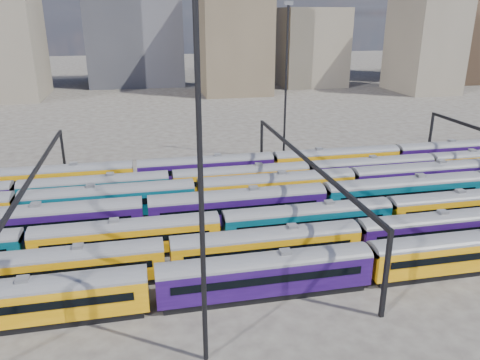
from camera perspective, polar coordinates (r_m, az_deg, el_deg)
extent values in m
plane|color=#3C3733|center=(55.74, -2.26, -5.65)|extent=(500.00, 500.00, 0.00)
cube|color=black|center=(43.08, -24.21, -15.35)|extent=(18.13, 2.35, 0.67)
cube|color=#BB7A07|center=(42.17, -24.54, -13.42)|extent=(19.09, 2.77, 2.77)
cylinder|color=#4C4C51|center=(41.47, -24.81, -11.80)|extent=(19.09, 2.77, 2.77)
cube|color=black|center=(40.84, -25.00, -14.08)|extent=(16.80, 0.06, 0.72)
cube|color=black|center=(43.16, -24.23, -12.05)|extent=(16.80, 0.06, 0.72)
cube|color=slate|center=(41.11, -24.96, -10.92)|extent=(0.95, 0.86, 0.33)
cube|color=black|center=(43.00, 3.05, -13.48)|extent=(18.13, 2.35, 0.67)
cube|color=#1B083E|center=(42.08, 3.09, -11.52)|extent=(19.09, 2.77, 2.77)
cylinder|color=#4C4C51|center=(41.38, 3.12, -9.88)|extent=(19.09, 2.77, 2.77)
cube|color=black|center=(40.76, 3.62, -12.11)|extent=(16.80, 0.06, 0.72)
cube|color=black|center=(43.08, 2.61, -10.20)|extent=(16.80, 0.06, 0.72)
cube|color=slate|center=(41.02, 3.14, -8.98)|extent=(0.95, 0.86, 0.33)
cube|color=black|center=(51.15, 25.21, -9.72)|extent=(18.13, 2.35, 0.67)
cube|color=#BB7A07|center=(50.39, 25.49, -8.01)|extent=(19.09, 2.77, 2.77)
cylinder|color=#4C4C51|center=(49.81, 25.73, -6.59)|extent=(19.09, 2.77, 2.77)
cube|color=black|center=(49.29, 26.51, -8.37)|extent=(16.80, 0.06, 0.72)
cube|color=black|center=(51.23, 24.62, -7.01)|extent=(16.80, 0.06, 0.72)
cube|color=slate|center=(49.51, 25.85, -5.83)|extent=(0.95, 0.86, 0.33)
cube|color=black|center=(46.86, -20.89, -11.87)|extent=(17.82, 2.31, 0.66)
cube|color=#BB7A07|center=(46.03, -21.14, -10.07)|extent=(18.75, 2.72, 2.72)
cylinder|color=#4C4C51|center=(45.41, -21.36, -8.57)|extent=(18.75, 2.72, 2.72)
cube|color=black|center=(44.69, -21.44, -10.57)|extent=(16.50, 0.06, 0.70)
cube|color=black|center=(47.08, -20.96, -8.90)|extent=(16.50, 0.06, 0.70)
cube|color=slate|center=(45.08, -21.47, -7.76)|extent=(0.94, 0.84, 0.33)
cube|color=black|center=(47.44, 3.16, -10.05)|extent=(17.82, 2.31, 0.66)
cube|color=#BB7A07|center=(46.63, 3.20, -8.25)|extent=(18.75, 2.72, 2.72)
cylinder|color=#4C4C51|center=(46.01, 3.24, -6.75)|extent=(18.75, 2.72, 2.72)
cube|color=black|center=(45.30, 3.67, -8.68)|extent=(16.50, 0.06, 0.70)
cube|color=black|center=(47.66, 2.78, -7.15)|extent=(16.50, 0.06, 0.70)
cube|color=slate|center=(45.69, 3.25, -5.94)|extent=(0.94, 0.84, 0.33)
cube|color=black|center=(55.27, 23.09, -7.20)|extent=(17.82, 2.31, 0.66)
cube|color=#1B083E|center=(54.57, 23.33, -5.61)|extent=(18.75, 2.72, 2.72)
cylinder|color=#4C4C51|center=(54.04, 23.52, -4.30)|extent=(18.75, 2.72, 2.72)
cube|color=black|center=(53.44, 24.20, -5.89)|extent=(16.50, 0.06, 0.70)
cube|color=black|center=(55.46, 22.58, -4.73)|extent=(16.50, 0.06, 0.70)
cube|color=slate|center=(53.77, 23.62, -3.59)|extent=(0.94, 0.84, 0.33)
cube|color=black|center=(50.54, -13.39, -8.62)|extent=(17.94, 2.33, 0.66)
cube|color=#BB7A07|center=(49.78, -13.55, -6.89)|extent=(18.89, 2.74, 2.74)
cylinder|color=#4C4C51|center=(49.19, -13.67, -5.46)|extent=(18.89, 2.74, 2.74)
cube|color=black|center=(48.38, -13.60, -7.27)|extent=(16.62, 0.06, 0.71)
cube|color=black|center=(50.89, -13.55, -5.87)|extent=(16.62, 0.06, 0.71)
cube|color=slate|center=(48.89, -13.74, -4.69)|extent=(0.94, 0.85, 0.33)
cube|color=black|center=(53.33, 8.12, -6.68)|extent=(17.94, 2.33, 0.66)
cube|color=#043647|center=(52.60, 8.21, -5.02)|extent=(18.89, 2.74, 2.74)
cylinder|color=#4C4C51|center=(52.05, 8.28, -3.65)|extent=(18.89, 2.74, 2.74)
cube|color=black|center=(51.29, 8.76, -5.32)|extent=(16.62, 0.06, 0.71)
cube|color=black|center=(53.66, 7.73, -4.10)|extent=(16.62, 0.06, 0.71)
cube|color=slate|center=(51.77, 8.32, -2.91)|extent=(0.94, 0.85, 0.33)
cube|color=black|center=(62.40, 25.26, -4.45)|extent=(17.94, 2.33, 0.66)
cube|color=#BB7A07|center=(61.78, 25.48, -3.00)|extent=(18.89, 2.74, 2.74)
cylinder|color=#4C4C51|center=(61.31, 25.67, -1.82)|extent=(18.89, 2.74, 2.74)
cube|color=black|center=(60.66, 26.30, -3.20)|extent=(16.62, 0.06, 0.71)
cube|color=black|center=(62.68, 24.78, -2.26)|extent=(16.62, 0.06, 0.71)
cube|color=slate|center=(61.07, 25.77, -1.18)|extent=(0.94, 0.85, 0.33)
cube|color=black|center=(56.05, -22.35, -6.67)|extent=(19.77, 2.56, 0.73)
cube|color=#1B083E|center=(55.29, -22.60, -4.92)|extent=(20.81, 3.02, 3.02)
cylinder|color=#4C4C51|center=(54.72, -22.80, -3.48)|extent=(20.81, 3.02, 3.02)
cube|color=black|center=(53.78, -22.91, -5.24)|extent=(18.31, 0.06, 0.78)
cube|color=black|center=(56.53, -22.40, -3.96)|extent=(18.31, 0.06, 0.78)
cube|color=slate|center=(54.43, -22.91, -2.70)|extent=(1.04, 0.94, 0.36)
cube|color=black|center=(55.92, -0.24, -5.14)|extent=(19.77, 2.56, 0.73)
cube|color=#1B083E|center=(55.16, -0.24, -3.37)|extent=(20.81, 3.02, 3.02)
cylinder|color=#4C4C51|center=(54.58, -0.25, -1.91)|extent=(20.81, 3.02, 3.02)
cube|color=black|center=(53.64, 0.09, -3.64)|extent=(18.31, 0.06, 0.78)
cube|color=black|center=(56.40, -0.56, -2.44)|extent=(18.31, 0.06, 0.78)
cube|color=slate|center=(54.29, -0.25, -1.13)|extent=(1.04, 0.94, 0.36)
cube|color=black|center=(63.47, 19.07, -3.17)|extent=(19.77, 2.56, 0.73)
cube|color=#043647|center=(62.80, 19.26, -1.59)|extent=(20.81, 3.02, 3.02)
cylinder|color=#4C4C51|center=(62.30, 19.41, -0.30)|extent=(20.81, 3.02, 3.02)
cube|color=black|center=(61.47, 20.01, -1.77)|extent=(18.31, 0.06, 0.78)
cube|color=black|center=(63.89, 18.61, -0.80)|extent=(18.31, 0.06, 0.78)
cube|color=slate|center=(62.04, 19.49, 0.40)|extent=(1.04, 0.94, 0.36)
cube|color=black|center=(59.68, -15.43, -4.24)|extent=(19.42, 2.52, 0.72)
cube|color=#043647|center=(58.99, -15.59, -2.60)|extent=(20.44, 2.96, 2.96)
cylinder|color=#4C4C51|center=(58.46, -15.72, -1.26)|extent=(20.44, 2.96, 2.96)
cube|color=black|center=(57.46, -15.69, -2.83)|extent=(17.99, 0.06, 0.77)
cube|color=black|center=(60.25, -15.55, -1.76)|extent=(17.99, 0.06, 0.77)
cube|color=slate|center=(58.19, -15.79, -0.53)|extent=(1.02, 0.92, 0.36)
cube|color=black|center=(61.76, 4.41, -2.72)|extent=(19.42, 2.52, 0.72)
cube|color=#BB7A07|center=(61.08, 4.46, -1.13)|extent=(20.44, 2.96, 2.96)
cylinder|color=#4C4C51|center=(60.58, 4.49, 0.18)|extent=(20.44, 2.96, 2.96)
cube|color=black|center=(59.62, 4.87, -1.31)|extent=(17.99, 0.06, 0.77)
cube|color=black|center=(62.31, 4.08, -0.34)|extent=(17.99, 0.06, 0.77)
cube|color=slate|center=(60.32, 4.51, 0.89)|extent=(1.02, 0.92, 0.36)
cube|color=black|center=(70.37, 21.10, -1.19)|extent=(19.42, 2.52, 0.72)
cube|color=#1B083E|center=(69.78, 21.28, 0.23)|extent=(20.44, 2.96, 2.96)
cylinder|color=#4C4C51|center=(69.33, 21.43, 1.38)|extent=(20.44, 2.96, 2.96)
cube|color=black|center=(68.49, 21.98, 0.10)|extent=(17.99, 0.06, 0.77)
cube|color=black|center=(70.85, 20.68, 0.89)|extent=(17.99, 0.06, 0.77)
cube|color=slate|center=(69.11, 21.51, 2.00)|extent=(1.02, 0.92, 0.36)
cube|color=black|center=(64.48, -17.01, -2.61)|extent=(17.90, 2.32, 0.66)
cube|color=#043647|center=(63.88, -17.16, -1.20)|extent=(18.84, 2.73, 2.73)
cylinder|color=#4C4C51|center=(63.43, -17.28, -0.04)|extent=(18.84, 2.73, 2.73)
cube|color=black|center=(62.48, -17.28, -1.36)|extent=(16.58, 0.06, 0.71)
cube|color=black|center=(65.07, -17.10, -0.50)|extent=(16.58, 0.06, 0.71)
cube|color=slate|center=(63.20, -17.35, 0.58)|extent=(0.94, 0.85, 0.33)
cube|color=black|center=(65.43, 0.15, -1.37)|extent=(17.90, 2.32, 0.66)
cube|color=#BB7A07|center=(64.84, 0.16, 0.03)|extent=(18.84, 2.73, 2.73)
cylinder|color=#4C4C51|center=(64.40, 0.16, 1.17)|extent=(18.84, 2.73, 2.73)
cube|color=black|center=(63.46, 0.42, -0.11)|extent=(16.58, 0.06, 0.71)
cube|color=black|center=(66.01, -0.10, 0.69)|extent=(16.58, 0.06, 0.71)
cube|color=slate|center=(64.17, 0.16, 1.79)|extent=(0.94, 0.85, 0.33)
cube|color=black|center=(71.84, 15.50, -0.16)|extent=(17.90, 2.32, 0.66)
cube|color=#1B083E|center=(71.30, 15.62, 1.12)|extent=(18.84, 2.73, 2.73)
cylinder|color=#4C4C51|center=(70.90, 15.72, 2.17)|extent=(18.84, 2.73, 2.73)
cube|color=black|center=(70.05, 16.15, 1.02)|extent=(16.58, 0.06, 0.71)
cube|color=black|center=(72.37, 15.15, 1.71)|extent=(16.58, 0.06, 0.71)
cube|color=slate|center=(70.69, 15.77, 2.73)|extent=(0.94, 0.85, 0.33)
cube|color=black|center=(82.91, 27.25, 2.44)|extent=(16.58, 0.06, 0.71)
cube|color=black|center=(69.80, -20.88, -1.34)|extent=(18.77, 2.44, 0.69)
cube|color=#BB7A07|center=(69.22, -21.06, 0.04)|extent=(19.76, 2.87, 2.87)
cylinder|color=#4C4C51|center=(68.78, -21.20, 1.16)|extent=(19.76, 2.87, 2.87)
cube|color=black|center=(67.75, -21.26, -0.09)|extent=(17.39, 0.06, 0.74)
cube|color=black|center=(70.47, -20.93, 0.69)|extent=(17.39, 0.06, 0.74)
cube|color=slate|center=(68.56, -21.28, 1.77)|extent=(0.99, 0.89, 0.35)
cube|color=black|center=(69.37, -4.10, -0.17)|extent=(18.77, 2.44, 0.69)
cube|color=#1B083E|center=(68.79, -4.14, 1.23)|extent=(19.76, 2.87, 2.87)
cylinder|color=#4C4C51|center=(68.35, -4.16, 2.37)|extent=(19.76, 2.87, 2.87)
cube|color=black|center=(67.31, -3.97, 1.12)|extent=(17.39, 0.06, 0.74)
cube|color=black|center=(70.05, -4.31, 1.86)|extent=(17.39, 0.06, 0.74)
cube|color=slate|center=(68.13, -4.18, 2.98)|extent=(0.99, 0.89, 0.35)
cube|color=black|center=(74.71, 11.55, 0.94)|extent=(18.77, 2.44, 0.69)
cube|color=#BB7A07|center=(74.17, 11.64, 2.24)|extent=(19.76, 2.87, 2.87)
cylinder|color=#4C4C51|center=(73.76, 11.72, 3.30)|extent=(19.76, 2.87, 2.87)
cube|color=black|center=(72.80, 12.10, 2.16)|extent=(17.39, 0.06, 0.74)
cube|color=black|center=(75.34, 11.23, 2.82)|extent=(17.39, 0.06, 0.74)
cube|color=slate|center=(73.56, 11.76, 3.87)|extent=(0.99, 0.89, 0.35)
cube|color=black|center=(84.73, 24.31, 1.80)|extent=(18.77, 2.44, 0.69)
cube|color=#1B083E|center=(84.26, 24.48, 2.95)|extent=(19.76, 2.87, 2.87)
cylinder|color=#4C4C51|center=(83.90, 24.61, 3.88)|extent=(19.76, 2.87, 2.87)
cube|color=black|center=(83.06, 25.08, 2.88)|extent=(17.39, 0.06, 0.74)
cube|color=black|center=(85.29, 23.95, 3.45)|extent=(17.39, 0.06, 0.74)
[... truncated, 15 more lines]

